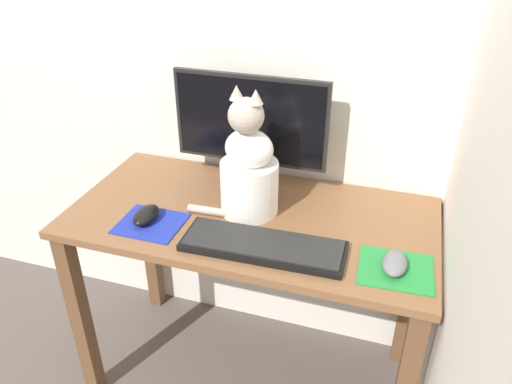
{
  "coord_description": "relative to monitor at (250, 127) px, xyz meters",
  "views": [
    {
      "loc": [
        0.41,
        -1.23,
        1.54
      ],
      "look_at": [
        0.04,
        -0.07,
        0.84
      ],
      "focal_mm": 35.0,
      "sensor_mm": 36.0,
      "label": 1
    }
  ],
  "objects": [
    {
      "name": "ground_plane",
      "position": [
        0.06,
        -0.18,
        -0.92
      ],
      "size": [
        12.0,
        12.0,
        0.0
      ],
      "primitive_type": "plane",
      "color": "#564C47"
    },
    {
      "name": "wall_back",
      "position": [
        0.06,
        0.13,
        0.33
      ],
      "size": [
        7.0,
        0.04,
        2.5
      ],
      "color": "silver",
      "rests_on": "ground_plane"
    },
    {
      "name": "wall_side_right",
      "position": [
        0.65,
        -0.18,
        0.33
      ],
      "size": [
        0.04,
        7.0,
        2.5
      ],
      "rotation": [
        0.0,
        0.0,
        1.57
      ],
      "color": "silver",
      "rests_on": "ground_plane"
    },
    {
      "name": "desk",
      "position": [
        0.06,
        -0.18,
        -0.33
      ],
      "size": [
        1.12,
        0.56,
        0.71
      ],
      "color": "brown",
      "rests_on": "ground_plane"
    },
    {
      "name": "monitor",
      "position": [
        0.0,
        0.0,
        0.0
      ],
      "size": [
        0.51,
        0.17,
        0.38
      ],
      "color": "black",
      "rests_on": "desk"
    },
    {
      "name": "keyboard",
      "position": [
        0.15,
        -0.34,
        -0.2
      ],
      "size": [
        0.46,
        0.17,
        0.02
      ],
      "rotation": [
        0.0,
        0.0,
        0.03
      ],
      "color": "black",
      "rests_on": "desk"
    },
    {
      "name": "mousepad_left",
      "position": [
        -0.21,
        -0.33,
        -0.21
      ],
      "size": [
        0.19,
        0.17,
        0.0
      ],
      "rotation": [
        0.0,
        0.0,
        0.0
      ],
      "color": "#1E2D9E",
      "rests_on": "desk"
    },
    {
      "name": "mousepad_right",
      "position": [
        0.51,
        -0.33,
        -0.21
      ],
      "size": [
        0.2,
        0.18,
        0.0
      ],
      "rotation": [
        0.0,
        0.0,
        0.05
      ],
      "color": "#238438",
      "rests_on": "desk"
    },
    {
      "name": "computer_mouse_left",
      "position": [
        -0.22,
        -0.32,
        -0.18
      ],
      "size": [
        0.06,
        0.11,
        0.04
      ],
      "color": "black",
      "rests_on": "mousepad_left"
    },
    {
      "name": "computer_mouse_right",
      "position": [
        0.5,
        -0.33,
        -0.19
      ],
      "size": [
        0.06,
        0.11,
        0.04
      ],
      "color": "slate",
      "rests_on": "mousepad_right"
    },
    {
      "name": "cat",
      "position": [
        0.05,
        -0.17,
        -0.06
      ],
      "size": [
        0.29,
        0.22,
        0.4
      ],
      "rotation": [
        0.0,
        0.0,
        -0.31
      ],
      "color": "white",
      "rests_on": "desk"
    }
  ]
}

